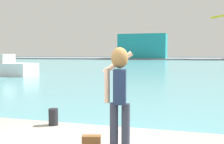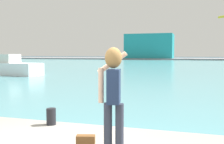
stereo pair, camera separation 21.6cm
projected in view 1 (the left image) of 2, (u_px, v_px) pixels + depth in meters
name	position (u px, v px, depth m)	size (l,w,h in m)	color
ground_plane	(176.00, 64.00, 52.27)	(220.00, 220.00, 0.00)	#334751
harbor_water	(177.00, 64.00, 54.19)	(140.00, 100.00, 0.02)	#599EA8
far_shore_dock	(181.00, 59.00, 92.62)	(140.00, 20.00, 0.45)	gray
person_photographer	(119.00, 88.00, 4.38)	(0.53, 0.55, 1.74)	#2D3342
handbag	(91.00, 142.00, 4.56)	(0.32, 0.14, 0.24)	brown
harbor_bollard	(53.00, 117.00, 6.09)	(0.22, 0.22, 0.38)	black
boat_moored	(6.00, 67.00, 26.42)	(6.35, 3.08, 2.08)	white
warehouse_left	(143.00, 46.00, 92.10)	(15.96, 9.52, 8.18)	teal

